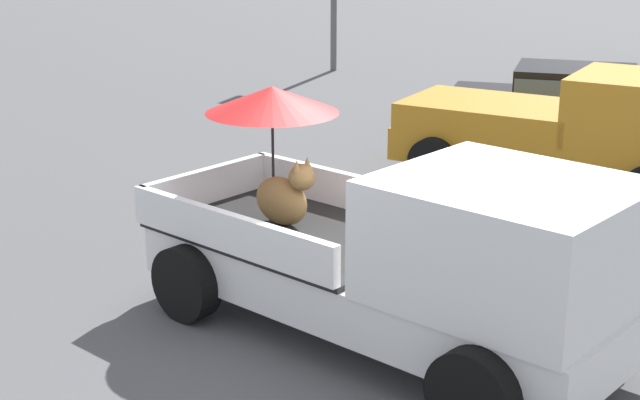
% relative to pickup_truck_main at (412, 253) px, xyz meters
% --- Properties ---
extents(ground_plane, '(80.00, 80.00, 0.00)m').
position_rel_pickup_truck_main_xyz_m(ground_plane, '(-0.39, 0.07, -0.99)').
color(ground_plane, '#4C4C4F').
extents(pickup_truck_main, '(5.31, 3.01, 2.33)m').
position_rel_pickup_truck_main_xyz_m(pickup_truck_main, '(0.00, 0.00, 0.00)').
color(pickup_truck_main, black).
rests_on(pickup_truck_main, ground).
extents(pickup_truck_red, '(4.83, 2.22, 1.80)m').
position_rel_pickup_truck_main_xyz_m(pickup_truck_red, '(-0.29, 6.16, -0.11)').
color(pickup_truck_red, black).
rests_on(pickup_truck_red, ground).
extents(parked_sedan_near, '(4.60, 2.75, 1.33)m').
position_rel_pickup_truck_main_xyz_m(parked_sedan_near, '(-1.18, 9.24, -0.24)').
color(parked_sedan_near, black).
rests_on(parked_sedan_near, ground).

